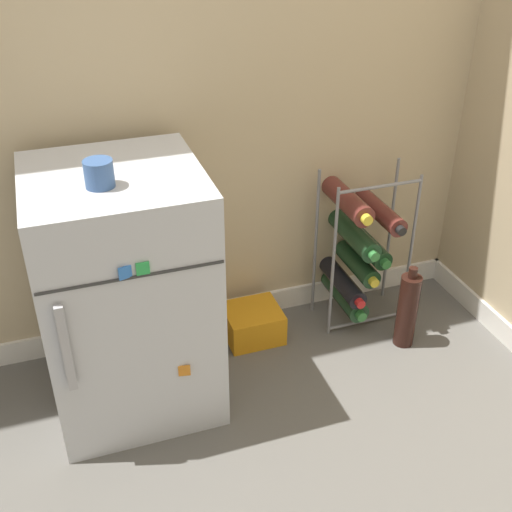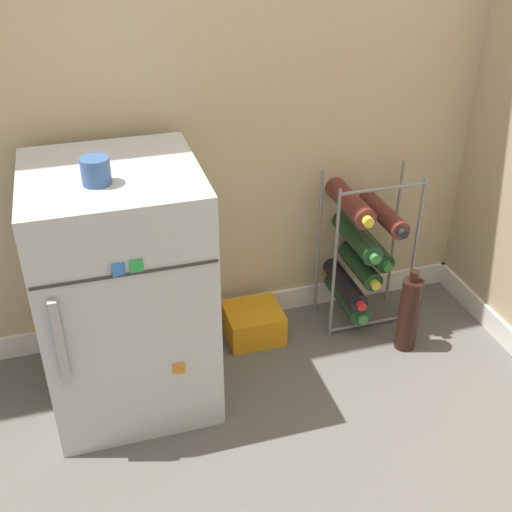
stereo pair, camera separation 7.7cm
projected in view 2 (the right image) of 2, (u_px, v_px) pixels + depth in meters
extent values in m
plane|color=#56544F|center=(286.00, 405.00, 2.17)|extent=(14.00, 14.00, 0.00)
cube|color=silver|center=(244.00, 307.00, 2.57)|extent=(6.81, 0.01, 0.09)
cube|color=#B7BABF|center=(124.00, 290.00, 2.03)|extent=(0.51, 0.51, 0.82)
cube|color=#2D2D2D|center=(127.00, 275.00, 1.71)|extent=(0.50, 0.00, 0.01)
cube|color=#9E9EA3|center=(60.00, 344.00, 1.74)|extent=(0.02, 0.02, 0.28)
cube|color=blue|center=(119.00, 270.00, 1.69)|extent=(0.04, 0.02, 0.04)
cube|color=orange|center=(179.00, 369.00, 1.92)|extent=(0.04, 0.01, 0.04)
cube|color=green|center=(137.00, 266.00, 1.70)|extent=(0.04, 0.01, 0.04)
cylinder|color=slate|center=(334.00, 267.00, 2.33)|extent=(0.01, 0.01, 0.62)
cylinder|color=slate|center=(414.00, 254.00, 2.41)|extent=(0.01, 0.01, 0.62)
cylinder|color=slate|center=(318.00, 245.00, 2.46)|extent=(0.01, 0.01, 0.62)
cylinder|color=slate|center=(395.00, 234.00, 2.54)|extent=(0.01, 0.01, 0.62)
cylinder|color=slate|center=(368.00, 323.00, 2.52)|extent=(0.32, 0.01, 0.01)
cylinder|color=slate|center=(383.00, 189.00, 2.22)|extent=(0.32, 0.01, 0.01)
cylinder|color=#19381E|center=(347.00, 297.00, 2.53)|extent=(0.08, 0.27, 0.08)
cylinder|color=#2D7033|center=(362.00, 319.00, 2.41)|extent=(0.04, 0.02, 0.04)
cylinder|color=black|center=(345.00, 284.00, 2.49)|extent=(0.07, 0.28, 0.07)
cylinder|color=red|center=(361.00, 306.00, 2.37)|extent=(0.03, 0.02, 0.03)
cylinder|color=#19381E|center=(360.00, 266.00, 2.47)|extent=(0.07, 0.25, 0.07)
cylinder|color=gold|center=(376.00, 285.00, 2.36)|extent=(0.04, 0.02, 0.04)
cylinder|color=#19381E|center=(371.00, 248.00, 2.44)|extent=(0.07, 0.25, 0.07)
cylinder|color=#2D7033|center=(387.00, 267.00, 2.33)|extent=(0.04, 0.02, 0.04)
cylinder|color=#19381E|center=(356.00, 236.00, 2.39)|extent=(0.08, 0.31, 0.08)
cylinder|color=#2D7033|center=(375.00, 258.00, 2.25)|extent=(0.04, 0.02, 0.04)
cylinder|color=#56231E|center=(383.00, 213.00, 2.37)|extent=(0.07, 0.30, 0.07)
cylinder|color=black|center=(403.00, 233.00, 2.24)|extent=(0.03, 0.02, 0.03)
cylinder|color=#56231E|center=(350.00, 203.00, 2.31)|extent=(0.08, 0.28, 0.08)
cylinder|color=gold|center=(368.00, 222.00, 2.18)|extent=(0.04, 0.02, 0.04)
cube|color=orange|center=(252.00, 323.00, 2.45)|extent=(0.21, 0.19, 0.12)
cylinder|color=#335184|center=(96.00, 171.00, 1.73)|extent=(0.08, 0.08, 0.08)
cylinder|color=black|center=(409.00, 314.00, 2.36)|extent=(0.08, 0.08, 0.30)
cylinder|color=black|center=(415.00, 276.00, 2.27)|extent=(0.03, 0.03, 0.04)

